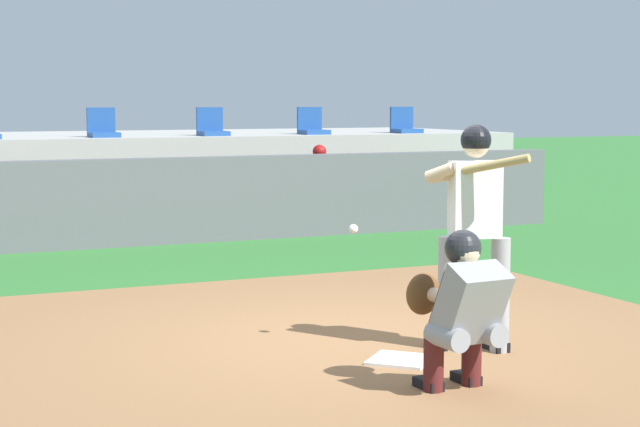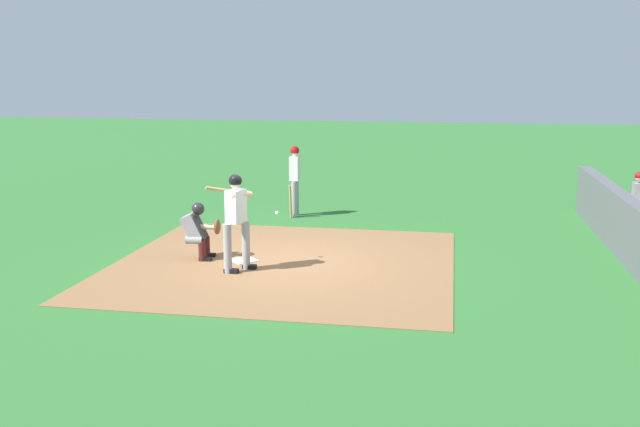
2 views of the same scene
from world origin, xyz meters
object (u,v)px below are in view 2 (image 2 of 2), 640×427
(home_plate, at_px, (244,260))
(batter_at_plate, at_px, (236,216))
(dugout_player_0, at_px, (632,197))
(on_deck_batter, at_px, (295,176))
(catcher_crouched, at_px, (199,229))

(home_plate, distance_m, batter_at_plate, 1.23)
(batter_at_plate, bearing_deg, dugout_player_0, 124.80)
(on_deck_batter, bearing_deg, dugout_player_0, 92.64)
(dugout_player_0, bearing_deg, on_deck_batter, -87.36)
(home_plate, distance_m, catcher_crouched, 1.07)
(home_plate, relative_size, on_deck_batter, 0.25)
(dugout_player_0, bearing_deg, catcher_crouched, -61.61)
(catcher_crouched, distance_m, on_deck_batter, 4.62)
(home_plate, relative_size, dugout_player_0, 0.34)
(catcher_crouched, relative_size, dugout_player_0, 1.48)
(home_plate, bearing_deg, on_deck_batter, 179.77)
(on_deck_batter, bearing_deg, catcher_crouched, -11.45)
(catcher_crouched, xyz_separation_m, dugout_player_0, (-4.89, 9.04, 0.06))
(batter_at_plate, bearing_deg, catcher_crouched, -126.03)
(batter_at_plate, xyz_separation_m, catcher_crouched, (-0.71, -0.98, -0.43))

